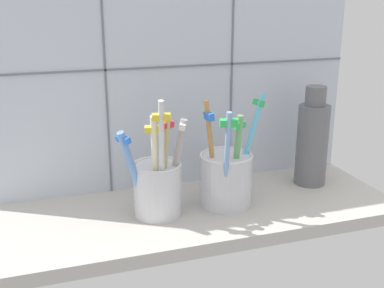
% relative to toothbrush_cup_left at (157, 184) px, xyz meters
% --- Properties ---
extents(counter_slab, '(0.64, 0.22, 0.02)m').
position_rel_toothbrush_cup_left_xyz_m(counter_slab, '(0.06, 0.00, -0.06)').
color(counter_slab, '#BCB7AD').
rests_on(counter_slab, ground).
extents(tile_wall_back, '(0.64, 0.02, 0.45)m').
position_rel_toothbrush_cup_left_xyz_m(tile_wall_back, '(0.06, 0.12, 0.16)').
color(tile_wall_back, silver).
rests_on(tile_wall_back, ground).
extents(toothbrush_cup_left, '(0.11, 0.09, 0.19)m').
position_rel_toothbrush_cup_left_xyz_m(toothbrush_cup_left, '(0.00, 0.00, 0.00)').
color(toothbrush_cup_left, silver).
rests_on(toothbrush_cup_left, counter_slab).
extents(toothbrush_cup_right, '(0.11, 0.10, 0.17)m').
position_rel_toothbrush_cup_left_xyz_m(toothbrush_cup_right, '(0.11, 0.00, -0.00)').
color(toothbrush_cup_right, silver).
rests_on(toothbrush_cup_right, counter_slab).
extents(ceramic_vase, '(0.05, 0.05, 0.17)m').
position_rel_toothbrush_cup_left_xyz_m(ceramic_vase, '(0.28, 0.04, 0.03)').
color(ceramic_vase, slate).
rests_on(ceramic_vase, counter_slab).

